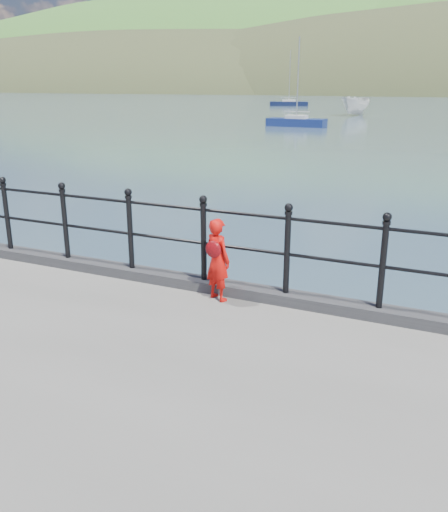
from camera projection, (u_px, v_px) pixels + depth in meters
The scene contains 7 objects.
ground at pixel (247, 356), 7.85m from camera, with size 600.00×600.00×0.00m, color #2D4251.
kerb at pixel (243, 291), 7.39m from camera, with size 60.00×0.30×0.15m, color #28282B.
railing at pixel (244, 238), 7.16m from camera, with size 18.11×0.11×1.20m.
child at pixel (218, 259), 7.12m from camera, with size 0.48×0.41×1.12m.
launch_white at pixel (356, 106), 63.72m from camera, with size 2.19×5.83×2.25m, color silver.
sailboat_left at pixel (289, 104), 89.99m from camera, with size 6.58×3.90×8.90m.
sailboat_port at pixel (296, 123), 48.16m from camera, with size 5.26×1.79×7.69m.
Camera 1 is at (2.61, -6.53, 3.79)m, focal length 38.00 mm.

